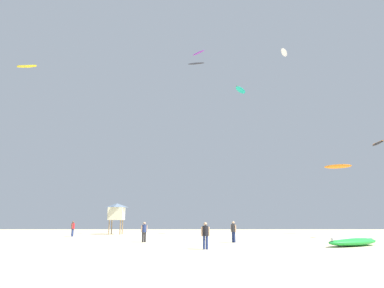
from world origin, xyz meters
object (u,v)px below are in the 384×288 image
person_foreground (206,233)px  lifeguard_tower (117,211)px  person_right (73,228)px  kite_aloft_2 (241,90)px  person_left (234,230)px  kite_aloft_5 (378,143)px  person_midground (144,230)px  kite_aloft_3 (199,53)px  kite_aloft_6 (284,52)px  kite_aloft_1 (27,66)px  kite_grounded_near (353,242)px  kite_aloft_0 (196,63)px  kite_aloft_7 (338,166)px

person_foreground → lifeguard_tower: (-11.26, 25.17, 2.07)m
person_right → kite_aloft_2: 31.91m
person_right → lifeguard_tower: size_ratio=0.42×
person_left → kite_aloft_5: size_ratio=0.80×
person_midground → person_right: bearing=-163.0°
person_foreground → person_midground: 9.08m
lifeguard_tower → person_midground: bearing=-70.4°
person_midground → kite_aloft_5: bearing=78.3°
kite_aloft_3 → kite_aloft_6: kite_aloft_3 is taller
kite_aloft_6 → person_right: bearing=-175.7°
lifeguard_tower → kite_aloft_5: kite_aloft_5 is taller
person_foreground → person_midground: (-4.99, 7.59, -0.01)m
kite_aloft_1 → person_foreground: bearing=-31.5°
kite_grounded_near → kite_aloft_0: bearing=128.4°
kite_aloft_7 → person_left: bearing=-134.1°
lifeguard_tower → kite_aloft_3: 25.28m
person_right → kite_grounded_near: size_ratio=0.33×
kite_aloft_0 → kite_aloft_1: size_ratio=0.96×
person_midground → kite_aloft_2: bearing=124.9°
kite_grounded_near → lifeguard_tower: bearing=134.7°
person_foreground → kite_aloft_5: (19.41, 13.55, 9.04)m
kite_grounded_near → kite_aloft_6: bearing=86.5°
person_foreground → person_midground: person_foreground is taller
kite_aloft_0 → kite_aloft_7: bearing=21.5°
person_left → kite_aloft_6: kite_aloft_6 is taller
person_left → person_right: bearing=-73.6°
person_right → kite_aloft_0: bearing=3.3°
person_left → lifeguard_tower: lifeguard_tower is taller
lifeguard_tower → kite_aloft_2: bearing=10.2°
kite_aloft_2 → kite_aloft_7: 18.50m
person_foreground → person_midground: size_ratio=1.01×
kite_aloft_5 → kite_aloft_1: bearing=-177.0°
person_right → kite_aloft_5: 35.71m
kite_aloft_1 → kite_aloft_7: size_ratio=0.62×
kite_aloft_1 → kite_aloft_5: kite_aloft_1 is taller
kite_aloft_5 → kite_grounded_near: bearing=-129.0°
lifeguard_tower → kite_aloft_7: 31.51m
kite_aloft_3 → kite_aloft_6: (11.76, -2.14, -1.07)m
person_right → kite_aloft_2: bearing=34.0°
person_left → kite_aloft_5: kite_aloft_5 is taller
kite_aloft_0 → kite_aloft_5: 22.87m
lifeguard_tower → kite_aloft_5: size_ratio=1.90×
kite_aloft_1 → kite_aloft_3: bearing=30.2°
person_foreground → kite_aloft_2: 36.09m
kite_aloft_1 → kite_aloft_3: (18.88, 10.97, 7.36)m
person_midground → kite_aloft_5: (24.40, 5.96, 9.05)m
person_midground → kite_aloft_1: (-13.82, 3.92, 17.15)m
kite_aloft_0 → kite_aloft_6: (12.16, 3.48, 3.33)m
kite_grounded_near → kite_aloft_3: size_ratio=2.49×
kite_aloft_0 → kite_aloft_3: 7.15m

